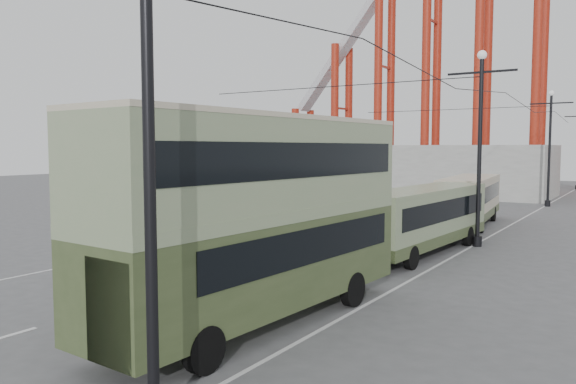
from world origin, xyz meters
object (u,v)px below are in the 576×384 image
Objects in this scene: double_decker_bus at (260,208)px; single_decker_green at (422,217)px; single_decker_cream at (470,198)px; pedestrian at (318,232)px.

double_decker_bus is 1.00× the size of single_decker_green.
double_decker_bus reaches higher than single_decker_cream.
double_decker_bus reaches higher than pedestrian.
single_decker_cream is (-0.66, 10.47, 0.02)m from single_decker_green.
double_decker_bus is 1.08× the size of single_decker_cream.
single_decker_green is 4.74m from pedestrian.
single_decker_green is 5.58× the size of pedestrian.
pedestrian is at bearing -110.56° from single_decker_cream.
double_decker_bus is 22.75m from single_decker_cream.
double_decker_bus is at bearing 97.25° from pedestrian.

